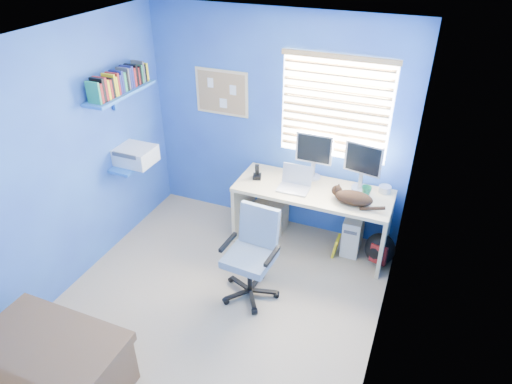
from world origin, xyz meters
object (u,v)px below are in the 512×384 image
at_px(laptop, 294,180).
at_px(desk, 311,218).
at_px(office_chair, 252,265).
at_px(tower_pc, 353,231).
at_px(cat, 354,198).

bearing_deg(laptop, desk, 21.65).
xyz_separation_m(desk, office_chair, (-0.31, -0.96, -0.03)).
bearing_deg(desk, tower_pc, 15.54).
xyz_separation_m(cat, tower_pc, (0.01, 0.25, -0.58)).
height_order(laptop, office_chair, laptop).
distance_m(desk, office_chair, 1.01).
height_order(desk, tower_pc, desk).
distance_m(tower_pc, office_chair, 1.34).
relative_size(desk, office_chair, 1.82).
relative_size(tower_pc, office_chair, 0.49).
bearing_deg(cat, desk, -176.74).
xyz_separation_m(laptop, office_chair, (-0.12, -0.88, -0.51)).
height_order(tower_pc, office_chair, office_chair).
bearing_deg(cat, office_chair, -114.18).
bearing_deg(tower_pc, cat, -92.76).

